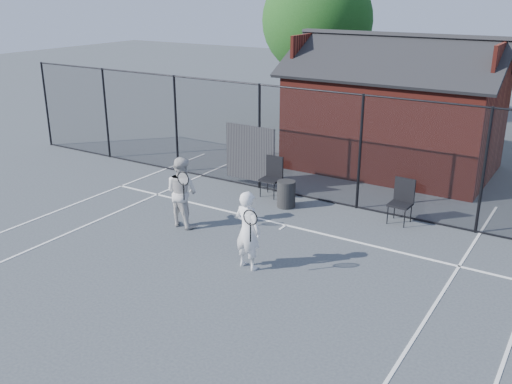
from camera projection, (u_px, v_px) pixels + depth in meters
The scene contains 10 objects.
ground at pixel (213, 275), 11.46m from camera, with size 80.00×80.00×0.00m, color #3F4448.
court_lines at pixel (170, 304), 10.40m from camera, with size 11.02×18.00×0.01m.
fence at pixel (314, 148), 15.11m from camera, with size 22.04×3.00×3.00m.
clubhouse at pixel (394, 118), 17.85m from camera, with size 6.50×4.36×4.19m.
tree_left at pixel (317, 21), 23.06m from camera, with size 4.48×4.48×6.44m.
player_front at pixel (248, 230), 11.48m from camera, with size 0.77×0.58×1.66m.
player_back at pixel (182, 192), 13.59m from camera, with size 0.95×0.71×1.71m.
chair_left at pixel (271, 178), 15.64m from camera, with size 0.51×0.53×1.07m, color black.
chair_right at pixel (400, 202), 13.81m from camera, with size 0.51×0.54×1.07m, color black.
waste_bin at pixel (286, 194), 14.92m from camera, with size 0.48×0.48×0.71m, color black.
Camera 1 is at (6.16, -8.21, 5.44)m, focal length 40.00 mm.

